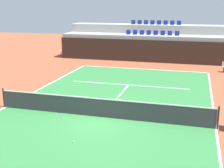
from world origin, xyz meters
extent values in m
plane|color=brown|center=(0.00, 0.00, 0.00)|extent=(80.00, 80.00, 0.00)
cube|color=#2D7238|center=(0.00, 0.00, 0.01)|extent=(11.00, 24.00, 0.01)
cube|color=white|center=(0.00, 11.95, 0.01)|extent=(11.00, 0.10, 0.00)
cube|color=white|center=(-5.45, 0.00, 0.01)|extent=(0.10, 24.00, 0.00)
cube|color=white|center=(5.45, 0.00, 0.01)|extent=(0.10, 24.00, 0.00)
cube|color=white|center=(0.00, 6.40, 0.01)|extent=(8.26, 0.10, 0.00)
cube|color=white|center=(0.00, 3.20, 0.01)|extent=(0.10, 6.40, 0.00)
cube|color=black|center=(0.00, 15.43, 1.08)|extent=(18.29, 0.30, 2.15)
cube|color=#9E9E99|center=(0.00, 16.78, 1.25)|extent=(18.29, 2.40, 2.50)
cube|color=#9E9E99|center=(0.00, 19.18, 1.69)|extent=(18.29, 2.40, 3.38)
cube|color=navy|center=(-2.44, 16.78, 2.52)|extent=(0.44, 0.44, 0.04)
cube|color=navy|center=(-2.44, 16.98, 2.74)|extent=(0.44, 0.04, 0.40)
cube|color=navy|center=(-1.74, 16.78, 2.52)|extent=(0.44, 0.44, 0.04)
cube|color=navy|center=(-1.74, 16.98, 2.74)|extent=(0.44, 0.04, 0.40)
cube|color=navy|center=(-1.05, 16.78, 2.52)|extent=(0.44, 0.44, 0.04)
cube|color=navy|center=(-1.05, 16.98, 2.74)|extent=(0.44, 0.04, 0.40)
cube|color=navy|center=(-0.35, 16.78, 2.52)|extent=(0.44, 0.44, 0.04)
cube|color=navy|center=(-0.35, 16.98, 2.74)|extent=(0.44, 0.04, 0.40)
cube|color=navy|center=(0.35, 16.78, 2.52)|extent=(0.44, 0.44, 0.04)
cube|color=navy|center=(0.35, 16.98, 2.74)|extent=(0.44, 0.04, 0.40)
cube|color=navy|center=(1.05, 16.78, 2.52)|extent=(0.44, 0.44, 0.04)
cube|color=navy|center=(1.05, 16.98, 2.74)|extent=(0.44, 0.04, 0.40)
cube|color=navy|center=(1.74, 16.78, 2.52)|extent=(0.44, 0.44, 0.04)
cube|color=navy|center=(1.74, 16.98, 2.74)|extent=(0.44, 0.04, 0.40)
cube|color=navy|center=(2.44, 16.78, 2.52)|extent=(0.44, 0.44, 0.04)
cube|color=navy|center=(2.44, 16.98, 2.74)|extent=(0.44, 0.04, 0.40)
cube|color=navy|center=(-2.44, 19.18, 3.40)|extent=(0.44, 0.44, 0.04)
cube|color=navy|center=(-2.44, 19.38, 3.62)|extent=(0.44, 0.04, 0.40)
cube|color=navy|center=(-1.74, 19.18, 3.40)|extent=(0.44, 0.44, 0.04)
cube|color=navy|center=(-1.74, 19.38, 3.62)|extent=(0.44, 0.04, 0.40)
cube|color=navy|center=(-1.05, 19.18, 3.40)|extent=(0.44, 0.44, 0.04)
cube|color=navy|center=(-1.05, 19.38, 3.62)|extent=(0.44, 0.04, 0.40)
cube|color=navy|center=(-0.35, 19.18, 3.40)|extent=(0.44, 0.44, 0.04)
cube|color=navy|center=(-0.35, 19.38, 3.62)|extent=(0.44, 0.04, 0.40)
cube|color=navy|center=(0.35, 19.18, 3.40)|extent=(0.44, 0.44, 0.04)
cube|color=navy|center=(0.35, 19.38, 3.62)|extent=(0.44, 0.04, 0.40)
cube|color=navy|center=(1.05, 19.18, 3.40)|extent=(0.44, 0.44, 0.04)
cube|color=navy|center=(1.05, 19.38, 3.62)|extent=(0.44, 0.04, 0.40)
cube|color=navy|center=(1.74, 19.18, 3.40)|extent=(0.44, 0.44, 0.04)
cube|color=navy|center=(1.74, 19.38, 3.62)|extent=(0.44, 0.04, 0.40)
cube|color=navy|center=(2.44, 19.18, 3.40)|extent=(0.44, 0.44, 0.04)
cube|color=navy|center=(2.44, 19.38, 3.62)|extent=(0.44, 0.04, 0.40)
cylinder|color=black|center=(-5.50, 0.00, 0.55)|extent=(0.08, 0.08, 1.07)
cylinder|color=black|center=(5.50, 0.00, 0.55)|extent=(0.08, 0.08, 1.07)
cube|color=#333338|center=(0.00, 0.00, 0.47)|extent=(10.90, 0.02, 0.92)
cube|color=white|center=(0.00, 0.00, 0.96)|extent=(10.90, 0.04, 0.05)
cube|color=#2D2D33|center=(6.66, 12.44, 0.21)|extent=(0.06, 0.06, 0.42)
cube|color=#2D2D33|center=(6.66, 12.72, 0.21)|extent=(0.06, 0.06, 0.42)
sphere|color=#CCE033|center=(-0.20, -3.00, 0.04)|extent=(0.07, 0.07, 0.07)
camera|label=1|loc=(4.34, -13.35, 5.41)|focal=48.22mm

